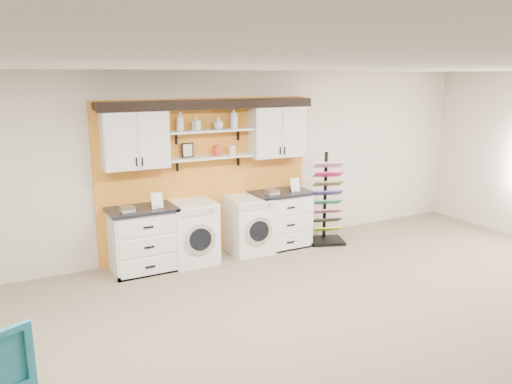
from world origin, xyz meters
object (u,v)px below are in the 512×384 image
base_cabinet_right (281,219)px  dryer (249,224)px  sample_rack (327,214)px  base_cabinet_left (143,239)px  washer (192,232)px

base_cabinet_right → dryer: 0.58m
sample_rack → base_cabinet_left: bearing=-164.1°
washer → base_cabinet_left: bearing=179.7°
base_cabinet_right → washer: 1.53m
dryer → base_cabinet_left: bearing=179.9°
base_cabinet_left → sample_rack: size_ratio=0.62×
base_cabinet_left → washer: same height
sample_rack → base_cabinet_right: bearing=-174.2°
base_cabinet_left → dryer: bearing=-0.1°
base_cabinet_left → sample_rack: 3.04m
base_cabinet_left → base_cabinet_right: size_ratio=1.01×
base_cabinet_right → base_cabinet_left: bearing=-180.0°
washer → sample_rack: size_ratio=0.61×
dryer → sample_rack: bearing=-7.7°
base_cabinet_left → washer: (0.73, -0.00, 0.00)m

